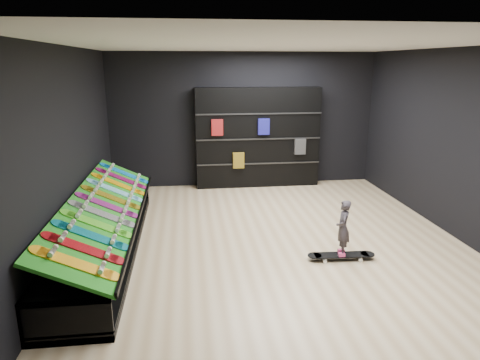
{
  "coord_description": "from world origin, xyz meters",
  "views": [
    {
      "loc": [
        -1.3,
        -6.14,
        2.75
      ],
      "look_at": [
        -0.5,
        0.2,
        1.0
      ],
      "focal_mm": 32.0,
      "sensor_mm": 36.0,
      "label": 1
    }
  ],
  "objects": [
    {
      "name": "floor",
      "position": [
        0.0,
        0.0,
        0.0
      ],
      "size": [
        6.0,
        7.0,
        0.01
      ],
      "primitive_type": "cube",
      "color": "#D2B98E",
      "rests_on": "ground"
    },
    {
      "name": "ceiling",
      "position": [
        0.0,
        0.0,
        3.0
      ],
      "size": [
        6.0,
        7.0,
        0.01
      ],
      "primitive_type": "cube",
      "color": "white",
      "rests_on": "ground"
    },
    {
      "name": "wall_back",
      "position": [
        0.0,
        3.5,
        1.5
      ],
      "size": [
        6.0,
        0.02,
        3.0
      ],
      "primitive_type": "cube",
      "color": "black",
      "rests_on": "ground"
    },
    {
      "name": "wall_front",
      "position": [
        0.0,
        -3.5,
        1.5
      ],
      "size": [
        6.0,
        0.02,
        3.0
      ],
      "primitive_type": "cube",
      "color": "black",
      "rests_on": "ground"
    },
    {
      "name": "wall_left",
      "position": [
        -3.0,
        0.0,
        1.5
      ],
      "size": [
        0.02,
        7.0,
        3.0
      ],
      "primitive_type": "cube",
      "color": "black",
      "rests_on": "ground"
    },
    {
      "name": "wall_right",
      "position": [
        3.0,
        0.0,
        1.5
      ],
      "size": [
        0.02,
        7.0,
        3.0
      ],
      "primitive_type": "cube",
      "color": "black",
      "rests_on": "ground"
    },
    {
      "name": "display_rack",
      "position": [
        -2.55,
        0.0,
        0.25
      ],
      "size": [
        0.9,
        4.5,
        0.5
      ],
      "primitive_type": null,
      "color": "black",
      "rests_on": "ground"
    },
    {
      "name": "turf_ramp",
      "position": [
        -2.5,
        0.0,
        0.71
      ],
      "size": [
        0.92,
        4.5,
        0.46
      ],
      "primitive_type": "cube",
      "rotation": [
        0.0,
        0.44,
        0.0
      ],
      "color": "#156B10",
      "rests_on": "display_rack"
    },
    {
      "name": "back_shelving",
      "position": [
        0.3,
        3.32,
        1.12
      ],
      "size": [
        2.8,
        0.33,
        2.24
      ],
      "primitive_type": "cube",
      "color": "black",
      "rests_on": "ground"
    },
    {
      "name": "floor_skateboard",
      "position": [
        0.86,
        -0.71,
        0.04
      ],
      "size": [
        0.99,
        0.27,
        0.09
      ],
      "primitive_type": null,
      "rotation": [
        0.0,
        0.0,
        -0.06
      ],
      "color": "black",
      "rests_on": "ground"
    },
    {
      "name": "child",
      "position": [
        0.86,
        -0.71,
        0.33
      ],
      "size": [
        0.18,
        0.22,
        0.49
      ],
      "primitive_type": "imported",
      "rotation": [
        0.0,
        0.0,
        -1.89
      ],
      "color": "black",
      "rests_on": "floor_skateboard"
    },
    {
      "name": "display_board_0",
      "position": [
        -2.49,
        -1.9,
        0.74
      ],
      "size": [
        0.93,
        0.22,
        0.5
      ],
      "primitive_type": null,
      "rotation": [
        0.0,
        0.44,
        0.0
      ],
      "color": "orange",
      "rests_on": "turf_ramp"
    },
    {
      "name": "display_board_1",
      "position": [
        -2.49,
        -1.52,
        0.74
      ],
      "size": [
        0.93,
        0.22,
        0.5
      ],
      "primitive_type": null,
      "rotation": [
        0.0,
        0.44,
        0.0
      ],
      "color": "red",
      "rests_on": "turf_ramp"
    },
    {
      "name": "display_board_2",
      "position": [
        -2.49,
        -1.14,
        0.74
      ],
      "size": [
        0.93,
        0.22,
        0.5
      ],
      "primitive_type": null,
      "rotation": [
        0.0,
        0.44,
        0.0
      ],
      "color": "#0C8C99",
      "rests_on": "turf_ramp"
    },
    {
      "name": "display_board_3",
      "position": [
        -2.49,
        -0.76,
        0.74
      ],
      "size": [
        0.93,
        0.22,
        0.5
      ],
      "primitive_type": null,
      "rotation": [
        0.0,
        0.44,
        0.0
      ],
      "color": "green",
      "rests_on": "turf_ramp"
    },
    {
      "name": "display_board_4",
      "position": [
        -2.49,
        -0.38,
        0.74
      ],
      "size": [
        0.93,
        0.22,
        0.5
      ],
      "primitive_type": null,
      "rotation": [
        0.0,
        0.44,
        0.0
      ],
      "color": "black",
      "rests_on": "turf_ramp"
    },
    {
      "name": "display_board_5",
      "position": [
        -2.49,
        0.0,
        0.74
      ],
      "size": [
        0.93,
        0.22,
        0.5
      ],
      "primitive_type": null,
      "rotation": [
        0.0,
        0.44,
        0.0
      ],
      "color": "#2626BF",
      "rests_on": "turf_ramp"
    },
    {
      "name": "display_board_6",
      "position": [
        -2.49,
        0.38,
        0.74
      ],
      "size": [
        0.93,
        0.22,
        0.5
      ],
      "primitive_type": null,
      "rotation": [
        0.0,
        0.44,
        0.0
      ],
      "color": "yellow",
      "rests_on": "turf_ramp"
    },
    {
      "name": "display_board_7",
      "position": [
        -2.49,
        0.76,
        0.74
      ],
      "size": [
        0.93,
        0.22,
        0.5
      ],
      "primitive_type": null,
      "rotation": [
        0.0,
        0.44,
        0.0
      ],
      "color": "#0CB2E5",
      "rests_on": "turf_ramp"
    },
    {
      "name": "display_board_8",
      "position": [
        -2.49,
        1.14,
        0.74
      ],
      "size": [
        0.93,
        0.22,
        0.5
      ],
      "primitive_type": null,
      "rotation": [
        0.0,
        0.44,
        0.0
      ],
      "color": "yellow",
      "rests_on": "turf_ramp"
    },
    {
      "name": "display_board_9",
      "position": [
        -2.49,
        1.52,
        0.74
      ],
      "size": [
        0.93,
        0.22,
        0.5
      ],
      "primitive_type": null,
      "rotation": [
        0.0,
        0.44,
        0.0
      ],
      "color": "#E5198C",
      "rests_on": "turf_ramp"
    },
    {
      "name": "display_board_10",
      "position": [
        -2.49,
        1.9,
        0.74
      ],
      "size": [
        0.93,
        0.22,
        0.5
      ],
      "primitive_type": null,
      "rotation": [
        0.0,
        0.44,
        0.0
      ],
      "color": "blue",
      "rests_on": "turf_ramp"
    }
  ]
}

